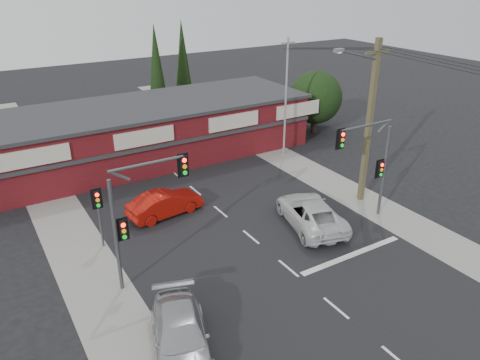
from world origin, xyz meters
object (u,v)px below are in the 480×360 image
white_suv (311,213)px  utility_pole (368,118)px  shop_building (139,132)px  silver_suv (181,336)px  red_sedan (165,203)px

white_suv → utility_pole: (4.73, 0.91, 4.61)m
shop_building → white_suv: bearing=-72.8°
white_suv → silver_suv: (-10.43, -5.07, -0.04)m
silver_suv → shop_building: shop_building is taller
silver_suv → utility_pole: size_ratio=0.51×
silver_suv → utility_pole: 16.95m
silver_suv → white_suv: bearing=43.7°
red_sedan → utility_pole: bearing=-119.6°
white_suv → shop_building: (-4.63, 14.91, 1.35)m
white_suv → utility_pole: 6.67m
red_sedan → shop_building: (1.99, 9.46, 1.38)m
silver_suv → shop_building: 20.85m
shop_building → utility_pole: size_ratio=2.73×
red_sedan → shop_building: shop_building is taller
silver_suv → red_sedan: bearing=87.8°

